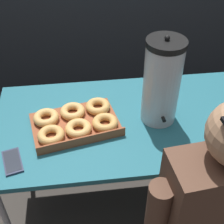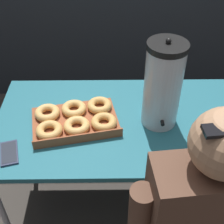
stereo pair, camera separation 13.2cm
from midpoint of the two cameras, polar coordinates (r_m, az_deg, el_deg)
ground_plane at (r=2.19m, az=4.02°, el=-15.96°), size 12.00×12.00×0.00m
folding_table at (r=1.66m, az=5.09°, el=-2.87°), size 1.38×0.74×0.73m
donut_box at (r=1.60m, az=-4.38°, el=-1.37°), size 0.48×0.38×0.06m
coffee_urn at (r=1.52m, az=11.75°, el=4.73°), size 0.19×0.21×0.47m
cell_phone at (r=1.51m, az=-15.95°, el=-7.30°), size 0.12×0.17×0.01m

